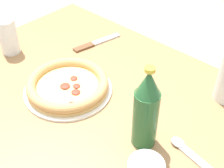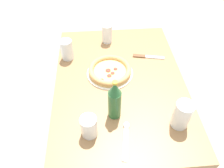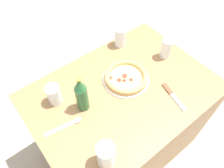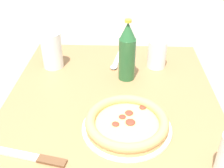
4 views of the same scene
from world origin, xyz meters
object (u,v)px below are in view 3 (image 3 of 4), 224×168
at_px(glass_lemonade, 120,37).
at_px(glass_water, 166,49).
at_px(spoon, 68,125).
at_px(glass_iced_tea, 54,95).
at_px(glass_mango_juice, 106,156).
at_px(pizza_veggie, 126,77).
at_px(beer_bottle, 81,94).
at_px(knife, 173,95).

height_order(glass_lemonade, glass_water, same).
relative_size(glass_water, spoon, 0.64).
bearing_deg(glass_iced_tea, glass_mango_juice, 92.24).
bearing_deg(glass_mango_juice, glass_water, -156.57).
distance_m(glass_lemonade, glass_mango_juice, 0.78).
height_order(pizza_veggie, glass_mango_juice, glass_mango_juice).
relative_size(beer_bottle, spoon, 1.21).
height_order(glass_iced_tea, spoon, glass_iced_tea).
bearing_deg(glass_water, beer_bottle, -0.42).
distance_m(beer_bottle, knife, 0.50).
relative_size(glass_iced_tea, spoon, 0.58).
bearing_deg(spoon, glass_iced_tea, -99.24).
bearing_deg(pizza_veggie, glass_water, 179.08).
distance_m(glass_lemonade, spoon, 0.66).
bearing_deg(pizza_veggie, glass_iced_tea, -17.47).
height_order(glass_water, knife, glass_water).
relative_size(glass_mango_juice, glass_water, 1.17).
xyz_separation_m(glass_lemonade, glass_mango_juice, (0.54, 0.56, 0.01)).
bearing_deg(knife, glass_lemonade, -94.04).
distance_m(pizza_veggie, glass_lemonade, 0.31).
xyz_separation_m(glass_lemonade, spoon, (0.58, 0.30, -0.05)).
bearing_deg(glass_lemonade, pizza_veggie, 57.01).
bearing_deg(glass_water, knife, 52.25).
xyz_separation_m(pizza_veggie, glass_iced_tea, (0.39, -0.12, 0.03)).
bearing_deg(knife, glass_mango_juice, 6.51).
relative_size(pizza_veggie, glass_mango_juice, 1.82).
bearing_deg(glass_water, glass_mango_juice, 23.43).
distance_m(glass_mango_juice, spoon, 0.27).
xyz_separation_m(glass_mango_juice, spoon, (0.04, -0.26, -0.06)).
distance_m(pizza_veggie, spoon, 0.42).
distance_m(glass_iced_tea, spoon, 0.17).
xyz_separation_m(glass_iced_tea, knife, (-0.52, 0.37, -0.05)).
relative_size(glass_mango_juice, spoon, 0.75).
relative_size(glass_iced_tea, beer_bottle, 0.48).
height_order(glass_mango_juice, beer_bottle, beer_bottle).
bearing_deg(glass_iced_tea, glass_water, 169.73).
distance_m(glass_lemonade, knife, 0.51).
bearing_deg(spoon, beer_bottle, -161.12).
height_order(glass_lemonade, knife, glass_lemonade).
relative_size(glass_lemonade, glass_iced_tea, 1.11).
distance_m(beer_bottle, spoon, 0.17).
distance_m(glass_water, beer_bottle, 0.62).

